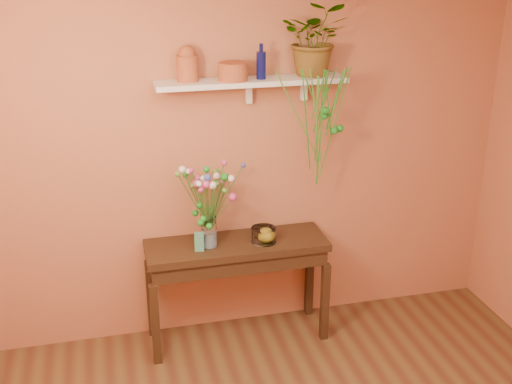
# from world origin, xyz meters

# --- Properties ---
(room) EXTENTS (4.04, 4.04, 2.70)m
(room) POSITION_xyz_m (0.00, 0.00, 1.35)
(room) COLOR brown
(room) RESTS_ON ground
(sideboard) EXTENTS (1.30, 0.42, 0.79)m
(sideboard) POSITION_xyz_m (-0.09, 1.77, 0.68)
(sideboard) COLOR #352212
(sideboard) RESTS_ON ground
(wall_shelf) EXTENTS (1.30, 0.24, 0.19)m
(wall_shelf) POSITION_xyz_m (0.06, 1.87, 1.92)
(wall_shelf) COLOR white
(wall_shelf) RESTS_ON room
(terracotta_jug) EXTENTS (0.18, 0.18, 0.24)m
(terracotta_jug) POSITION_xyz_m (-0.38, 1.89, 2.05)
(terracotta_jug) COLOR #A74D27
(terracotta_jug) RESTS_ON wall_shelf
(terracotta_pot) EXTENTS (0.21, 0.21, 0.12)m
(terracotta_pot) POSITION_xyz_m (-0.08, 1.85, 2.00)
(terracotta_pot) COLOR #A74D27
(terracotta_pot) RESTS_ON wall_shelf
(blue_bottle) EXTENTS (0.08, 0.08, 0.23)m
(blue_bottle) POSITION_xyz_m (0.11, 1.85, 2.03)
(blue_bottle) COLOR #0A0D47
(blue_bottle) RESTS_ON wall_shelf
(spider_plant) EXTENTS (0.55, 0.51, 0.49)m
(spider_plant) POSITION_xyz_m (0.50, 1.90, 2.18)
(spider_plant) COLOR #208222
(spider_plant) RESTS_ON wall_shelf
(plant_fronds) EXTENTS (0.55, 0.42, 0.87)m
(plant_fronds) POSITION_xyz_m (0.53, 1.73, 1.67)
(plant_fronds) COLOR #208222
(plant_fronds) RESTS_ON wall_shelf
(glass_vase) EXTENTS (0.11, 0.11, 0.23)m
(glass_vase) POSITION_xyz_m (-0.29, 1.76, 0.89)
(glass_vase) COLOR white
(glass_vase) RESTS_ON sideboard
(bouquet) EXTENTS (0.52, 0.50, 0.51)m
(bouquet) POSITION_xyz_m (-0.28, 1.75, 1.22)
(bouquet) COLOR #386B28
(bouquet) RESTS_ON glass_vase
(glass_bowl) EXTENTS (0.18, 0.18, 0.11)m
(glass_bowl) POSITION_xyz_m (0.10, 1.73, 0.84)
(glass_bowl) COLOR white
(glass_bowl) RESTS_ON sideboard
(lemon) EXTENTS (0.09, 0.09, 0.09)m
(lemon) POSITION_xyz_m (0.12, 1.73, 0.84)
(lemon) COLOR gold
(lemon) RESTS_ON glass_bowl
(carton) EXTENTS (0.07, 0.06, 0.13)m
(carton) POSITION_xyz_m (-0.37, 1.71, 0.86)
(carton) COLOR teal
(carton) RESTS_ON sideboard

